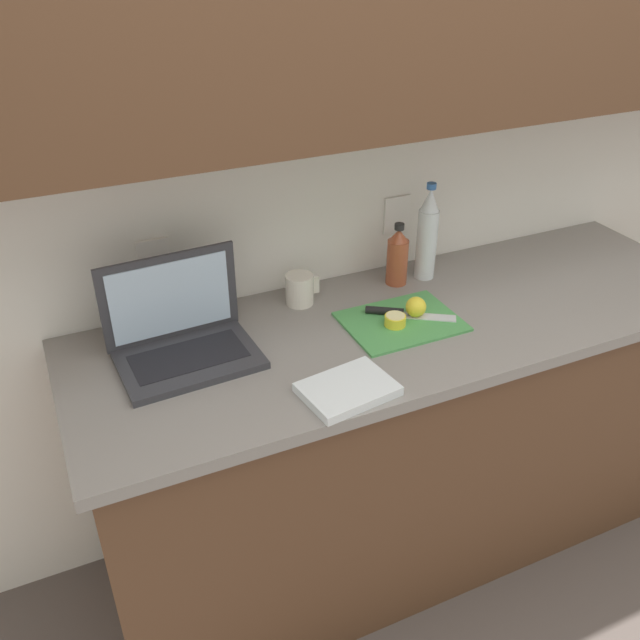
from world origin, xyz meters
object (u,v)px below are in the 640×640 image
(lemon_whole_beside, at_px, (415,308))
(bottle_green_soda, at_px, (427,235))
(laptop, at_px, (181,334))
(lemon_half_cut, at_px, (395,320))
(cutting_board, at_px, (401,322))
(knife, at_px, (395,312))
(bottle_oil_tall, at_px, (397,257))
(measuring_cup, at_px, (300,289))

(lemon_whole_beside, height_order, bottle_green_soda, bottle_green_soda)
(laptop, bearing_deg, lemon_half_cut, -14.64)
(cutting_board, height_order, lemon_half_cut, lemon_half_cut)
(knife, bearing_deg, laptop, -153.83)
(cutting_board, distance_m, bottle_green_soda, 0.33)
(laptop, height_order, lemon_whole_beside, laptop)
(lemon_half_cut, bearing_deg, cutting_board, 25.67)
(cutting_board, distance_m, knife, 0.04)
(lemon_half_cut, height_order, bottle_green_soda, bottle_green_soda)
(laptop, relative_size, lemon_whole_beside, 6.28)
(laptop, xyz_separation_m, bottle_oil_tall, (0.71, 0.11, 0.03))
(lemon_whole_beside, relative_size, bottle_green_soda, 0.19)
(lemon_whole_beside, bearing_deg, measuring_cup, 139.80)
(cutting_board, distance_m, lemon_half_cut, 0.04)
(lemon_whole_beside, bearing_deg, lemon_half_cut, -166.61)
(laptop, relative_size, measuring_cup, 3.59)
(knife, xyz_separation_m, lemon_whole_beside, (0.05, -0.03, 0.02))
(knife, distance_m, bottle_oil_tall, 0.23)
(lemon_half_cut, relative_size, measuring_cup, 0.58)
(laptop, distance_m, bottle_oil_tall, 0.72)
(bottle_green_soda, distance_m, bottle_oil_tall, 0.12)
(measuring_cup, bearing_deg, bottle_oil_tall, -1.32)
(lemon_whole_beside, xyz_separation_m, bottle_oil_tall, (0.06, 0.21, 0.05))
(lemon_whole_beside, distance_m, bottle_green_soda, 0.29)
(cutting_board, distance_m, measuring_cup, 0.32)
(knife, xyz_separation_m, bottle_green_soda, (0.21, 0.18, 0.13))
(laptop, distance_m, lemon_whole_beside, 0.66)
(bottle_oil_tall, bearing_deg, cutting_board, -116.42)
(laptop, relative_size, knife, 1.59)
(lemon_whole_beside, height_order, bottle_oil_tall, bottle_oil_tall)
(laptop, height_order, knife, laptop)
(bottle_green_soda, relative_size, measuring_cup, 3.02)
(bottle_oil_tall, bearing_deg, measuring_cup, 178.68)
(lemon_half_cut, xyz_separation_m, bottle_green_soda, (0.24, 0.23, 0.12))
(bottle_oil_tall, height_order, measuring_cup, bottle_oil_tall)
(lemon_half_cut, bearing_deg, lemon_whole_beside, 13.39)
(cutting_board, bearing_deg, bottle_green_soda, 45.90)
(laptop, bearing_deg, cutting_board, -12.81)
(measuring_cup, bearing_deg, bottle_green_soda, -1.00)
(laptop, height_order, bottle_oil_tall, laptop)
(lemon_half_cut, bearing_deg, measuring_cup, 128.27)
(laptop, height_order, measuring_cup, laptop)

